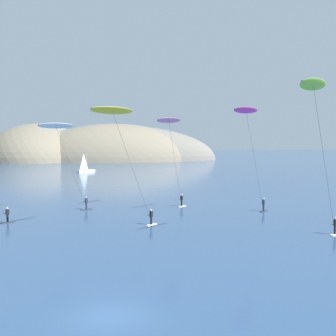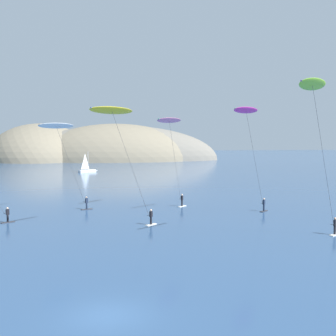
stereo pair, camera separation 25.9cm
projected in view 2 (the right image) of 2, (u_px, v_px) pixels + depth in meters
ground_plane at (108, 316)px, 21.88m from camera, size 600.00×600.00×0.00m
headland_island at (100, 160)px, 181.38m from camera, size 97.61×58.21×31.35m
sailboat_far at (88, 170)px, 115.65m from camera, size 5.57×3.92×5.70m
kitesurfer_lime at (315, 99)px, 35.54m from camera, size 7.44×6.12×14.26m
kitesurfer_yellow at (116, 121)px, 40.01m from camera, size 7.26×7.01×12.27m
kitesurfer_pink at (170, 127)px, 54.09m from camera, size 5.07×5.30×11.95m
kitesurfer_white at (59, 134)px, 51.41m from camera, size 6.50×4.78×11.20m
kitesurfer_magenta at (248, 120)px, 49.49m from camera, size 6.51×5.53×12.97m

